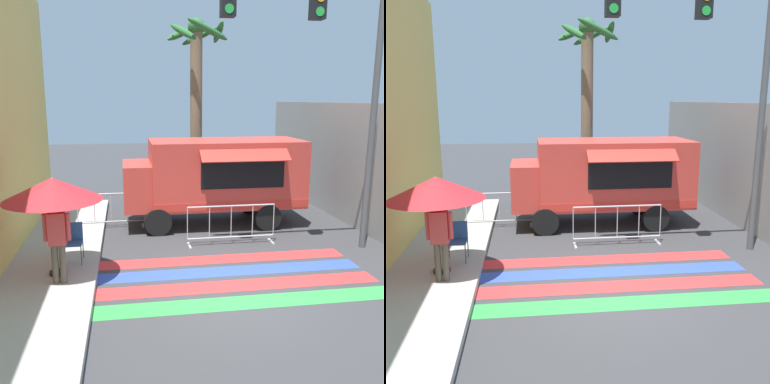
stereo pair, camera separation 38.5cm
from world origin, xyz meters
TOP-DOWN VIEW (x-y plane):
  - ground_plane at (0.00, 0.00)m, footprint 60.00×60.00m
  - concrete_wall_right at (4.76, 3.00)m, footprint 0.20×16.00m
  - crosswalk_painted at (0.00, 0.79)m, footprint 6.40×2.84m
  - food_truck at (0.53, 4.96)m, footprint 5.37×2.51m
  - traffic_signal_pole at (2.50, 2.19)m, footprint 4.81×0.29m
  - patio_umbrella at (-3.54, 1.23)m, footprint 2.01×2.01m
  - folding_chair at (-3.31, 1.97)m, footprint 0.46×0.46m
  - vendor_person at (-3.43, 0.77)m, footprint 0.53×0.23m
  - barricade_front at (0.66, 2.98)m, footprint 2.36×0.44m
  - barricade_side at (-2.52, 4.96)m, footprint 1.99×0.44m
  - palm_tree at (0.57, 8.02)m, footprint 2.20×2.28m

SIDE VIEW (x-z plane):
  - ground_plane at x=0.00m, z-range 0.00..0.00m
  - crosswalk_painted at x=0.00m, z-range 0.00..0.01m
  - barricade_side at x=-2.52m, z-range -0.01..1.06m
  - barricade_front at x=0.66m, z-range 0.00..1.07m
  - folding_chair at x=-3.31m, z-range 0.25..1.13m
  - vendor_person at x=-3.43m, z-range 0.28..2.00m
  - food_truck at x=0.53m, z-range 0.23..2.81m
  - concrete_wall_right at x=4.76m, z-range 0.00..3.68m
  - patio_umbrella at x=-3.54m, z-range 0.95..3.03m
  - palm_tree at x=0.57m, z-range 0.88..7.43m
  - traffic_signal_pole at x=2.50m, z-range 1.52..8.39m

